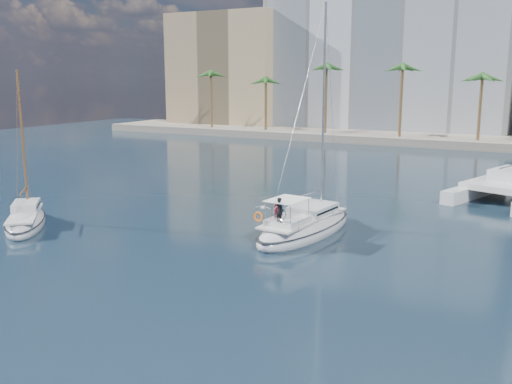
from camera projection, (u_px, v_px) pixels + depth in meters
The scene contains 9 objects.
ground at pixel (256, 245), 35.20m from camera, with size 160.00×160.00×0.00m, color black.
quay at pixel (441, 140), 87.87m from camera, with size 120.00×14.00×1.20m, color gray.
building_modern at pixel (389, 54), 101.10m from camera, with size 42.00×16.00×28.00m, color silver.
building_tan_left at pixel (232, 72), 112.02m from camera, with size 22.00×14.00×22.00m, color tan.
palm_left at pixel (237, 76), 98.10m from camera, with size 3.60×3.60×12.30m.
palm_centre at pixel (440, 76), 82.48m from camera, with size 3.60×3.60×12.30m.
main_sloop at pixel (305, 227), 37.48m from camera, with size 4.51×10.85×15.66m.
small_sloop at pixel (26, 221), 39.37m from camera, with size 7.13×7.51×11.33m.
seagull at pixel (263, 207), 41.74m from camera, with size 1.21×0.52×0.22m.
Camera 1 is at (15.89, -29.87, 10.23)m, focal length 40.00 mm.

